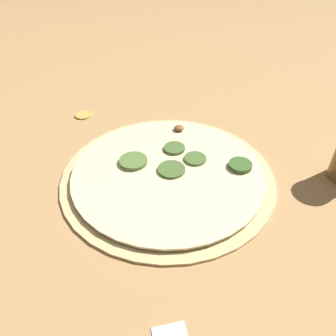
{
  "coord_description": "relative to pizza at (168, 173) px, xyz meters",
  "views": [
    {
      "loc": [
        0.07,
        0.44,
        0.38
      ],
      "look_at": [
        0.0,
        0.0,
        0.02
      ],
      "focal_mm": 35.0,
      "sensor_mm": 36.0,
      "label": 1
    }
  ],
  "objects": [
    {
      "name": "loose_cap",
      "position": [
        0.16,
        -0.24,
        -0.0
      ],
      "size": [
        0.04,
        0.04,
        0.01
      ],
      "color": "gold",
      "rests_on": "ground_plane"
    },
    {
      "name": "pizza",
      "position": [
        0.0,
        0.0,
        0.0
      ],
      "size": [
        0.37,
        0.37,
        0.02
      ],
      "color": "#D6B77A",
      "rests_on": "ground_plane"
    },
    {
      "name": "ground_plane",
      "position": [
        0.0,
        0.0,
        -0.01
      ],
      "size": [
        3.0,
        3.0,
        0.0
      ],
      "primitive_type": "plane",
      "color": "tan"
    }
  ]
}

